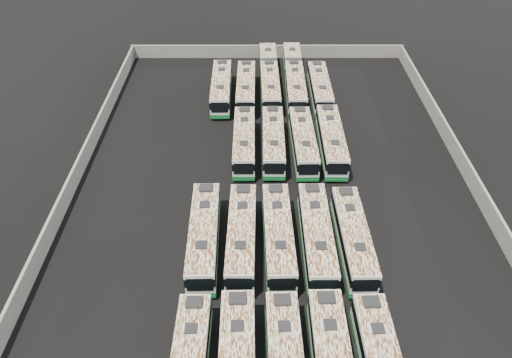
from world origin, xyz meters
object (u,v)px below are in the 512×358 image
(bus_midback_left, at_px, (244,141))
(bus_midback_far_right, at_px, (331,140))
(bus_midback_center, at_px, (273,141))
(bus_midfront_right, at_px, (317,236))
(bus_back_left, at_px, (246,88))
(bus_midfront_center, at_px, (278,236))
(bus_back_right, at_px, (294,77))
(bus_midback_right, at_px, (303,142))
(bus_midfront_left, at_px, (242,236))
(bus_back_center, at_px, (269,77))
(bus_midfront_far_right, at_px, (353,238))
(bus_back_far_right, at_px, (320,88))
(bus_midfront_far_left, at_px, (204,236))
(bus_back_far_left, at_px, (221,88))

(bus_midback_left, relative_size, bus_midback_far_right, 0.96)
(bus_midback_center, bearing_deg, bus_midfront_right, -77.02)
(bus_back_left, bearing_deg, bus_midfront_center, -83.10)
(bus_midback_center, distance_m, bus_back_right, 17.55)
(bus_midfront_center, bearing_deg, bus_midback_right, 76.13)
(bus_midfront_left, relative_size, bus_midfront_center, 0.99)
(bus_back_center, bearing_deg, bus_midfront_right, -84.35)
(bus_midfront_far_right, bearing_deg, bus_back_far_right, 89.10)
(bus_midfront_left, height_order, bus_midback_center, bus_midfront_left)
(bus_midfront_far_left, distance_m, bus_midfront_far_right, 14.23)
(bus_midback_right, xyz_separation_m, bus_back_center, (-3.72, 17.38, -0.02))
(bus_midfront_far_right, distance_m, bus_midback_right, 16.94)
(bus_back_far_right, bearing_deg, bus_midfront_far_left, -115.10)
(bus_midfront_right, bearing_deg, bus_midfront_far_left, 179.24)
(bus_midback_left, bearing_deg, bus_midback_center, 0.69)
(bus_midfront_far_left, xyz_separation_m, bus_midfront_left, (3.60, -0.01, -0.03))
(bus_midfront_right, relative_size, bus_midback_center, 1.04)
(bus_midback_center, distance_m, bus_back_center, 17.23)
(bus_midfront_right, distance_m, bus_midback_far_right, 16.96)
(bus_midback_left, xyz_separation_m, bus_back_left, (0.01, 13.81, 0.02))
(bus_midback_left, bearing_deg, bus_back_far_right, 52.20)
(bus_back_far_left, height_order, bus_back_left, bus_back_far_left)
(bus_midback_right, distance_m, bus_back_far_left, 17.56)
(bus_midback_right, distance_m, bus_back_center, 17.78)
(bus_midback_center, height_order, bus_back_right, bus_back_right)
(bus_back_center, bearing_deg, bus_back_far_left, -154.31)
(bus_midback_right, bearing_deg, bus_midfront_left, -114.82)
(bus_midfront_left, height_order, bus_midback_left, bus_midfront_left)
(bus_midfront_right, xyz_separation_m, bus_midback_right, (-0.01, 16.43, -0.07))
(bus_midfront_left, bearing_deg, bus_midfront_right, 0.07)
(bus_midback_far_right, bearing_deg, bus_midfront_left, -122.18)
(bus_midfront_center, distance_m, bus_back_left, 30.44)
(bus_midfront_left, distance_m, bus_midback_left, 16.44)
(bus_midback_right, bearing_deg, bus_midback_far_right, 1.74)
(bus_back_far_left, bearing_deg, bus_midfront_far_right, -65.93)
(bus_midfront_right, xyz_separation_m, bus_back_far_right, (3.45, 30.35, -0.09))
(bus_midfront_left, xyz_separation_m, bus_midfront_center, (3.51, 0.01, 0.01))
(bus_midfront_right, xyz_separation_m, bus_midfront_far_right, (3.48, -0.14, -0.08))
(bus_midfront_left, relative_size, bus_back_center, 0.66)
(bus_midback_center, relative_size, bus_back_far_left, 0.97)
(bus_midback_left, bearing_deg, bus_midback_far_right, 0.21)
(bus_midfront_left, height_order, bus_midback_right, bus_midfront_left)
(bus_midfront_left, bearing_deg, bus_midfront_far_right, -0.47)
(bus_midfront_center, height_order, bus_midback_center, bus_midfront_center)
(bus_back_far_right, bearing_deg, bus_back_center, 154.34)
(bus_midfront_center, height_order, bus_back_far_right, bus_midfront_center)
(bus_back_center, xyz_separation_m, bus_back_far_right, (7.18, -3.46, 0.00))
(bus_midfront_far_right, distance_m, bus_midback_left, 19.80)
(bus_midfront_far_left, distance_m, bus_back_far_right, 33.42)
(bus_midfront_far_right, relative_size, bus_back_left, 1.00)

